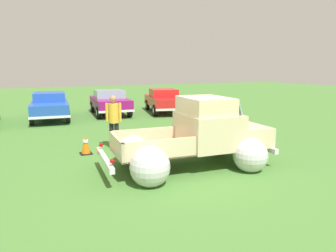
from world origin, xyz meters
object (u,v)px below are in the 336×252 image
object	(u,v)px
show_car_3	(164,100)
spectator_1	(114,118)
lane_cone_0	(86,144)
show_car_2	(110,101)
vintage_pickup_truck	(199,139)
show_car_1	(50,105)

from	to	relation	value
show_car_3	spectator_1	distance (m)	8.75
spectator_1	lane_cone_0	bearing A→B (deg)	125.81
show_car_2	spectator_1	distance (m)	7.94
show_car_2	lane_cone_0	world-z (taller)	show_car_2
vintage_pickup_truck	show_car_1	xyz separation A→B (m)	(-3.06, 10.17, 0.03)
show_car_2	lane_cone_0	size ratio (longest dim) A/B	6.83
lane_cone_0	show_car_2	bearing A→B (deg)	69.94
show_car_2	spectator_1	world-z (taller)	spectator_1
show_car_1	spectator_1	bearing A→B (deg)	16.54
spectator_1	lane_cone_0	world-z (taller)	spectator_1
lane_cone_0	show_car_1	bearing A→B (deg)	93.05
vintage_pickup_truck	spectator_1	bearing A→B (deg)	123.47
vintage_pickup_truck	lane_cone_0	distance (m)	3.71
show_car_3	spectator_1	xyz separation A→B (m)	(-5.13, -7.08, 0.26)
show_car_3	spectator_1	world-z (taller)	spectator_1
show_car_3	lane_cone_0	distance (m)	9.66
vintage_pickup_truck	spectator_1	world-z (taller)	vintage_pickup_truck
show_car_1	show_car_2	world-z (taller)	same
vintage_pickup_truck	show_car_1	distance (m)	10.62
vintage_pickup_truck	show_car_3	size ratio (longest dim) A/B	1.06
show_car_2	lane_cone_0	xyz separation A→B (m)	(-2.94, -8.05, -0.47)
vintage_pickup_truck	show_car_1	bearing A→B (deg)	111.16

